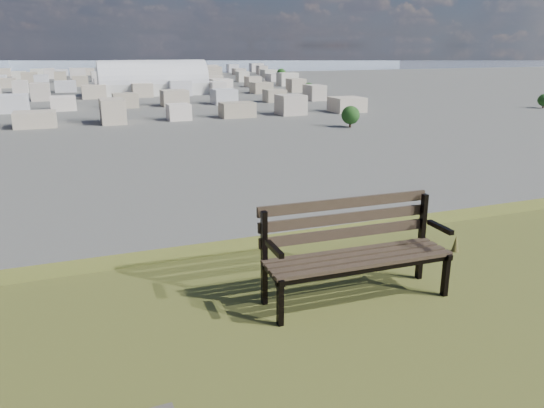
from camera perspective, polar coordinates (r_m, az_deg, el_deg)
name	(u,v)px	position (r m, az deg, el deg)	size (l,w,h in m)	color
park_bench	(354,245)	(4.55, 8.76, -4.37)	(1.61, 0.56, 0.83)	#403525
arena	(153,84)	(318.45, -12.68, 12.48)	(60.59, 26.67, 25.35)	silver
city_blocks	(64,82)	(396.13, -21.44, 12.15)	(395.00, 361.00, 7.00)	silver
city_trees	(13,89)	(321.73, -26.10, 11.06)	(406.52, 387.20, 9.98)	#322419
bay_water	(61,64)	(901.39, -21.73, 13.82)	(2400.00, 700.00, 0.12)	#8F9DB6
far_hills	(31,46)	(1405.17, -24.50, 15.18)	(2050.00, 340.00, 60.00)	#8D9DAF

